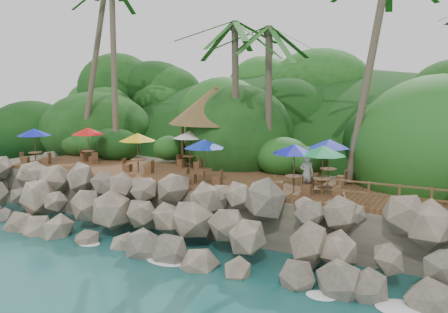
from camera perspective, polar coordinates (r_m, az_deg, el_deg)
The scene contains 11 objects.
ground at distance 19.28m, azimuth -8.75°, elevation -12.45°, with size 140.00×140.00×0.00m, color #19514F.
land_base at distance 32.71m, azimuth 8.40°, elevation -1.75°, with size 32.00×25.20×2.10m, color gray.
jungle_hill at distance 39.92m, azimuth 12.09°, elevation -1.49°, with size 44.80×28.00×15.40m, color #143811.
seawall at distance 20.45m, azimuth -5.41°, elevation -7.74°, with size 29.00×4.00×2.30m, color gray, non-canonical shape.
terrace at distance 23.52m, azimuth 0.00°, elevation -2.89°, with size 26.00×5.00×0.20m, color brown.
jungle_foliage at distance 32.00m, azimuth 7.74°, elevation -3.88°, with size 44.00×16.00×12.00m, color #143811, non-canonical shape.
foam_line at distance 19.49m, azimuth -8.21°, elevation -12.10°, with size 25.20×0.80×0.06m.
palapa at distance 27.36m, azimuth -1.04°, elevation 6.32°, with size 5.50×5.50×4.60m.
dining_clusters at distance 22.35m, azimuth 2.93°, elevation 1.31°, with size 25.11×5.15×2.11m.
railing at distance 18.43m, azimuth 22.26°, elevation -4.55°, with size 6.10×0.10×1.00m.
waiter at distance 20.70m, azimuth 10.05°, elevation -2.03°, with size 0.60×0.39×1.64m, color white.
Camera 1 is at (11.00, -14.24, 6.92)m, focal length 37.51 mm.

